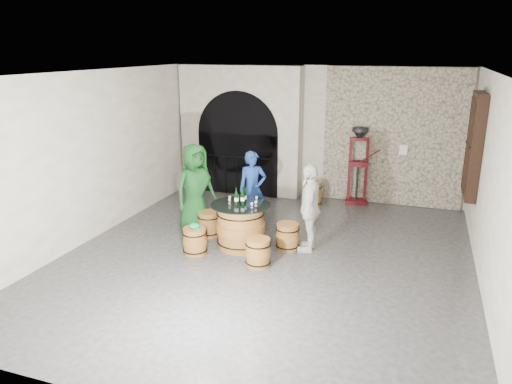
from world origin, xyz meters
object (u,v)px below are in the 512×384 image
(barrel_stool_near_right, at_px, (258,252))
(person_blue, at_px, (253,189))
(person_green, at_px, (195,188))
(wine_bottle_left, at_px, (236,198))
(person_white, at_px, (310,208))
(wine_bottle_center, at_px, (243,197))
(barrel_stool_left, at_px, (209,224))
(barrel_stool_near_left, at_px, (195,241))
(barrel_table, at_px, (241,226))
(barrel_stool_far, at_px, (250,219))
(wine_bottle_right, at_px, (244,196))
(barrel_stool_right, at_px, (288,236))
(corking_press, at_px, (358,160))
(side_barrel, at_px, (313,194))

(barrel_stool_near_right, relative_size, person_blue, 0.31)
(person_green, relative_size, wine_bottle_left, 5.55)
(person_green, xyz_separation_m, person_white, (2.38, -0.19, -0.09))
(wine_bottle_left, xyz_separation_m, wine_bottle_center, (0.10, 0.05, 0.00))
(barrel_stool_left, relative_size, barrel_stool_near_right, 1.00)
(person_green, bearing_deg, barrel_stool_near_left, -126.56)
(barrel_stool_left, height_order, wine_bottle_center, wine_bottle_center)
(barrel_table, distance_m, barrel_stool_far, 0.89)
(person_white, height_order, wine_bottle_right, person_white)
(person_white, distance_m, wine_bottle_right, 1.22)
(barrel_stool_near_left, bearing_deg, wine_bottle_center, 38.98)
(barrel_stool_left, bearing_deg, wine_bottle_right, -14.14)
(barrel_stool_near_right, xyz_separation_m, barrel_stool_near_left, (-1.25, 0.10, 0.00))
(person_white, distance_m, wine_bottle_left, 1.35)
(barrel_table, relative_size, barrel_stool_near_left, 2.22)
(person_green, bearing_deg, barrel_stool_right, -68.86)
(barrel_stool_near_left, distance_m, wine_bottle_center, 1.17)
(person_white, bearing_deg, person_blue, -126.97)
(barrel_stool_left, relative_size, person_blue, 0.31)
(barrel_stool_near_right, height_order, person_white, person_white)
(barrel_stool_right, xyz_separation_m, wine_bottle_left, (-0.92, -0.24, 0.73))
(barrel_stool_right, distance_m, person_green, 2.12)
(barrel_stool_far, distance_m, person_white, 1.58)
(barrel_stool_near_right, bearing_deg, barrel_stool_right, 72.07)
(person_green, bearing_deg, barrel_stool_near_right, -94.57)
(barrel_stool_far, relative_size, person_white, 0.30)
(wine_bottle_left, relative_size, wine_bottle_center, 1.00)
(barrel_table, height_order, person_blue, person_blue)
(barrel_stool_near_left, height_order, person_white, person_white)
(barrel_stool_near_right, xyz_separation_m, person_white, (0.66, 0.95, 0.57))
(corking_press, bearing_deg, wine_bottle_center, -122.95)
(wine_bottle_right, distance_m, side_barrel, 2.90)
(barrel_stool_right, relative_size, barrel_stool_near_right, 1.00)
(barrel_stool_near_left, height_order, person_blue, person_blue)
(person_green, bearing_deg, wine_bottle_right, -77.65)
(barrel_stool_right, relative_size, person_white, 0.30)
(barrel_stool_left, xyz_separation_m, corking_press, (2.47, 3.06, 0.82))
(barrel_table, xyz_separation_m, barrel_stool_far, (-0.13, 0.87, -0.17))
(person_blue, relative_size, wine_bottle_left, 4.89)
(barrel_stool_near_left, distance_m, wine_bottle_right, 1.22)
(person_green, xyz_separation_m, corking_press, (2.81, 2.92, 0.16))
(wine_bottle_right, bearing_deg, barrel_stool_right, 5.29)
(person_blue, relative_size, wine_bottle_center, 4.89)
(wine_bottle_center, bearing_deg, barrel_stool_right, 12.70)
(barrel_stool_right, height_order, barrel_stool_near_left, same)
(barrel_stool_right, distance_m, side_barrel, 2.66)
(person_blue, bearing_deg, barrel_stool_left, -159.44)
(barrel_stool_right, xyz_separation_m, barrel_stool_near_left, (-1.53, -0.76, 0.00))
(wine_bottle_left, bearing_deg, wine_bottle_center, 27.41)
(barrel_stool_right, xyz_separation_m, side_barrel, (-0.13, 2.66, 0.04))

